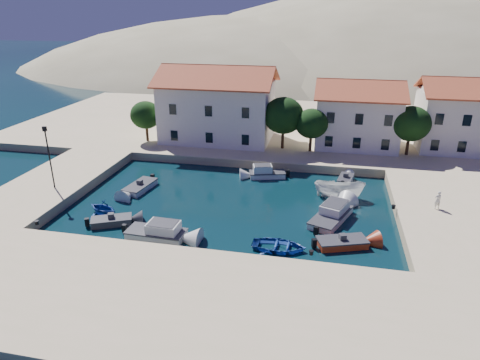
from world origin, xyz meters
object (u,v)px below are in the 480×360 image
lamppost (48,152)px  rowboat_south (279,249)px  cabin_cruiser_south (156,232)px  building_left (218,102)px  building_mid (358,112)px  boat_east (339,197)px  cabin_cruiser_east (331,216)px  pedestrian (438,200)px  building_right (458,113)px

lamppost → rowboat_south: bearing=-13.0°
cabin_cruiser_south → rowboat_south: bearing=3.4°
building_left → building_mid: (18.00, 1.00, -0.71)m
rowboat_south → boat_east: (4.59, 11.07, 0.00)m
building_mid → cabin_cruiser_south: building_mid is taller
lamppost → cabin_cruiser_east: lamppost is taller
lamppost → cabin_cruiser_east: 27.19m
boat_east → pedestrian: (8.37, -2.96, 1.83)m
cabin_cruiser_south → boat_east: size_ratio=1.01×
cabin_cruiser_east → pedestrian: pedestrian is taller
building_left → lamppost: building_left is taller
cabin_cruiser_south → cabin_cruiser_east: (13.97, 6.03, 0.00)m
building_right → lamppost: size_ratio=1.52×
cabin_cruiser_east → rowboat_south: bearing=167.5°
building_left → building_right: building_left is taller
building_mid → cabin_cruiser_east: bearing=-97.4°
cabin_cruiser_south → rowboat_south: cabin_cruiser_south is taller
lamppost → pedestrian: lamppost is taller
rowboat_south → boat_east: 11.99m
lamppost → cabin_cruiser_south: bearing=-23.2°
cabin_cruiser_south → boat_east: (14.68, 11.27, -0.48)m
building_mid → rowboat_south: (-6.54, -26.31, -5.22)m
building_left → building_right: bearing=3.8°
cabin_cruiser_south → building_left: bearing=95.3°
lamppost → cabin_cruiser_south: lamppost is taller
boat_east → building_right: bearing=-41.4°
building_mid → boat_east: (-1.95, -15.24, -5.22)m
building_mid → rowboat_south: 27.61m
building_right → cabin_cruiser_south: size_ratio=1.91×
pedestrian → building_left: bearing=-57.6°
building_mid → cabin_cruiser_east: (-2.66, -20.48, -4.75)m
building_right → cabin_cruiser_east: 26.48m
building_mid → cabin_cruiser_south: (-16.63, -26.51, -4.75)m
rowboat_south → cabin_cruiser_east: bearing=-33.1°
rowboat_south → cabin_cruiser_east: 7.02m
building_right → cabin_cruiser_south: 40.01m
pedestrian → lamppost: bearing=-18.0°
lamppost → building_right: bearing=27.9°
pedestrian → boat_east: bearing=-41.9°
boat_east → pedestrian: 9.06m
lamppost → pedestrian: (35.92, 2.81, -2.92)m
lamppost → pedestrian: bearing=4.5°
building_right → pedestrian: size_ratio=5.71×
building_right → cabin_cruiser_east: building_right is taller
cabin_cruiser_east → lamppost: bearing=112.3°
building_mid → cabin_cruiser_east: building_mid is taller
cabin_cruiser_east → building_mid: bearing=13.8°
building_mid → pedestrian: building_mid is taller
building_right → boat_east: building_right is taller
building_left → rowboat_south: building_left is taller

